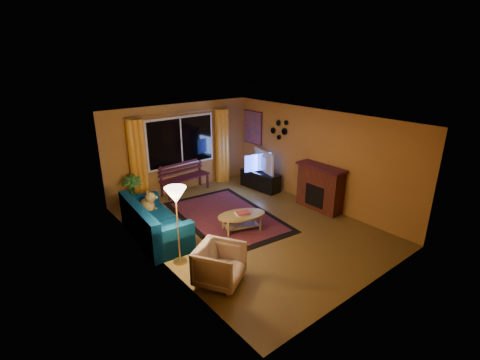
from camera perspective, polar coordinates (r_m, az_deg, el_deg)
floor at (r=8.18m, az=1.33°, el=-7.56°), size 4.50×6.00×0.02m
ceiling at (r=7.36m, az=1.48°, el=10.11°), size 4.50×6.00×0.02m
wall_back at (r=10.07m, az=-9.73°, el=5.20°), size 4.50×0.02×2.50m
wall_left at (r=6.55m, az=-13.95°, el=-3.29°), size 0.02×6.00×2.50m
wall_right at (r=9.23m, az=12.23°, el=3.67°), size 0.02×6.00×2.50m
window at (r=9.96m, az=-9.61°, el=6.24°), size 2.00×0.02×1.30m
curtain_rod at (r=9.77m, az=-9.75°, el=10.75°), size 3.20×0.03×0.03m
curtain_left at (r=9.43m, az=-16.44°, el=2.83°), size 0.36×0.36×2.24m
curtain_right at (r=10.69m, az=-3.02°, el=5.60°), size 0.36×0.36×2.24m
bench at (r=10.10m, az=-8.92°, el=-0.81°), size 1.53×0.59×0.45m
potted_plant at (r=9.21m, az=-17.20°, el=-2.09°), size 0.62×0.62×0.90m
sofa at (r=7.72m, az=-13.77°, el=-6.42°), size 1.04×2.11×0.83m
dog at (r=8.02m, az=-15.03°, el=-3.51°), size 0.42×0.52×0.52m
armchair at (r=6.15m, az=-3.34°, el=-13.44°), size 1.01×0.99×0.77m
floor_lamp at (r=6.59m, az=-10.18°, el=-7.45°), size 0.28×0.28×1.54m
rug at (r=8.59m, az=-2.25°, el=-5.98°), size 2.36×3.40×0.02m
coffee_table at (r=7.88m, az=0.27°, el=-6.96°), size 1.39×1.39×0.40m
tv_console at (r=10.27m, az=3.34°, el=-0.03°), size 0.55×1.29×0.52m
television at (r=10.09m, az=3.40°, el=3.01°), size 0.38×1.08×0.62m
fireplace at (r=9.06m, az=13.00°, el=-1.38°), size 0.40×1.20×1.10m
mirror_cluster at (r=9.91m, az=6.44°, el=8.39°), size 0.06×0.60×0.56m
painting at (r=10.77m, az=2.09°, el=8.62°), size 0.04×0.76×0.96m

